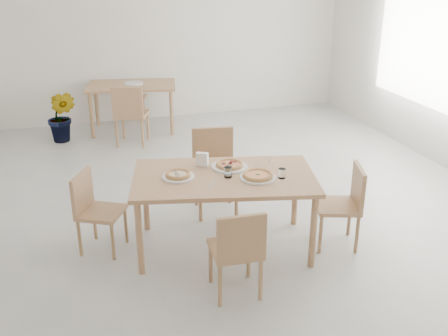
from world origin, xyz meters
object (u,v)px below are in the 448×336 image
object	(u,v)px
main_table	(224,183)
plate_empty	(134,83)
pizza_margherita	(258,175)
pizza_mushroom	(178,174)
chair_south	(238,247)
plate_pepperoni	(230,167)
pizza_pepperoni	(230,164)
chair_back_n	(136,90)
plate_margherita	(258,177)
napkin_holder	(202,160)
chair_back_s	(130,111)
potted_plant	(62,117)
chair_west	(94,206)
tumbler_b	(228,172)
tumbler_a	(282,173)
second_table	(132,90)
chair_north	(214,164)
plate_mushroom	(178,177)
chair_east	(346,201)

from	to	relation	value
main_table	plate_empty	world-z (taller)	plate_empty
pizza_margherita	pizza_mushroom	bearing A→B (deg)	161.94
main_table	pizza_mushroom	xyz separation A→B (m)	(-0.41, 0.08, 0.10)
chair_south	plate_pepperoni	distance (m)	1.04
pizza_pepperoni	chair_back_n	bearing A→B (deg)	93.68
plate_margherita	napkin_holder	xyz separation A→B (m)	(-0.41, 0.42, 0.06)
chair_back_s	potted_plant	xyz separation A→B (m)	(-0.96, 0.47, -0.13)
plate_pepperoni	pizza_mushroom	distance (m)	0.53
pizza_pepperoni	plate_empty	distance (m)	3.76
chair_west	tumbler_b	distance (m)	1.31
potted_plant	tumbler_a	bearing A→B (deg)	-63.45
plate_pepperoni	second_table	bearing A→B (deg)	96.84
chair_west	tumbler_a	world-z (taller)	tumbler_a
pizza_mushroom	pizza_pepperoni	world-z (taller)	same
tumbler_b	napkin_holder	bearing A→B (deg)	116.81
napkin_holder	main_table	bearing A→B (deg)	-32.59
main_table	plate_pepperoni	size ratio (longest dim) A/B	5.34
chair_north	pizza_mushroom	xyz separation A→B (m)	(-0.55, -0.75, 0.25)
pizza_pepperoni	potted_plant	distance (m)	3.81
main_table	chair_south	distance (m)	0.83
main_table	plate_empty	xyz separation A→B (m)	(-0.30, 3.91, 0.08)
chair_west	tumbler_a	bearing A→B (deg)	-79.30
tumbler_b	chair_west	bearing A→B (deg)	163.11
chair_north	plate_empty	xyz separation A→B (m)	(-0.44, 3.09, 0.23)
plate_mushroom	plate_pepperoni	xyz separation A→B (m)	(0.52, 0.09, 0.00)
chair_south	pizza_pepperoni	distance (m)	1.04
napkin_holder	chair_west	bearing A→B (deg)	-151.26
plate_margherita	chair_back_s	size ratio (longest dim) A/B	0.37
plate_mushroom	second_table	distance (m)	3.82
second_table	potted_plant	bearing A→B (deg)	-156.08
chair_east	plate_pepperoni	world-z (taller)	chair_east
plate_margherita	chair_south	bearing A→B (deg)	-121.80
chair_east	napkin_holder	size ratio (longest dim) A/B	5.79
chair_south	chair_back_s	size ratio (longest dim) A/B	0.89
chair_north	potted_plant	xyz separation A→B (m)	(-1.57, 2.81, -0.13)
chair_east	second_table	bearing A→B (deg)	-143.10
main_table	potted_plant	world-z (taller)	potted_plant
chair_south	chair_back_s	xyz separation A→B (m)	(-0.34, 3.96, 0.06)
chair_north	pizza_pepperoni	distance (m)	0.70
chair_south	second_table	distance (m)	4.70
plate_margherita	pizza_margherita	world-z (taller)	pizza_margherita
pizza_mushroom	pizza_margherita	bearing A→B (deg)	-18.06
main_table	pizza_margherita	size ratio (longest dim) A/B	5.03
main_table	pizza_margherita	xyz separation A→B (m)	(0.28, -0.15, 0.10)
main_table	chair_east	size ratio (longest dim) A/B	2.27
chair_south	plate_pepperoni	size ratio (longest dim) A/B	2.33
chair_east	chair_back_n	bearing A→B (deg)	-147.54
chair_east	plate_empty	distance (m)	4.44
pizza_mushroom	chair_north	bearing A→B (deg)	53.42
chair_north	chair_east	world-z (taller)	chair_north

